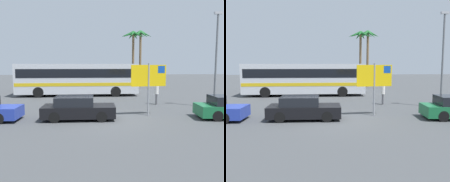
% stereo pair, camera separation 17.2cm
% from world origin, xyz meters
% --- Properties ---
extents(ground, '(120.00, 120.00, 0.00)m').
position_xyz_m(ground, '(0.00, 0.00, 0.00)').
color(ground, '#424447').
extents(bus_front_coach, '(11.85, 2.70, 3.17)m').
position_xyz_m(bus_front_coach, '(-1.87, 10.73, 1.78)').
color(bus_front_coach, silver).
rests_on(bus_front_coach, ground).
extents(bus_rear_coach, '(11.85, 2.70, 3.17)m').
position_xyz_m(bus_rear_coach, '(-1.26, 14.24, 1.78)').
color(bus_rear_coach, silver).
rests_on(bus_rear_coach, ground).
extents(ferry_sign, '(2.19, 0.28, 3.20)m').
position_xyz_m(ferry_sign, '(2.98, 0.82, 2.33)').
color(ferry_sign, gray).
rests_on(ferry_sign, ground).
extents(car_black, '(4.12, 1.78, 1.32)m').
position_xyz_m(car_black, '(-1.31, 0.12, 0.63)').
color(car_black, black).
rests_on(car_black, ground).
extents(pedestrian_by_bus, '(0.32, 0.32, 1.68)m').
position_xyz_m(pedestrian_by_bus, '(4.53, 4.75, 0.99)').
color(pedestrian_by_bus, '#4C4C51').
rests_on(pedestrian_by_bus, ground).
extents(lamp_post_left_side, '(0.56, 0.20, 6.79)m').
position_xyz_m(lamp_post_left_side, '(8.39, 3.14, 3.72)').
color(lamp_post_left_side, slate).
rests_on(lamp_post_left_side, ground).
extents(palm_tree_seaside, '(3.45, 3.35, 7.63)m').
position_xyz_m(palm_tree_seaside, '(5.16, 19.35, 6.26)').
color(palm_tree_seaside, brown).
rests_on(palm_tree_seaside, ground).
extents(palm_tree_inland, '(3.23, 3.19, 7.78)m').
position_xyz_m(palm_tree_inland, '(6.23, 19.61, 6.10)').
color(palm_tree_inland, brown).
rests_on(palm_tree_inland, ground).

